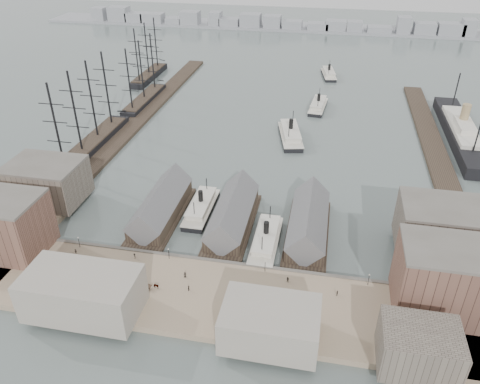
% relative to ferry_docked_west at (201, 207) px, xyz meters
% --- Properties ---
extents(ground, '(900.00, 900.00, 0.00)m').
position_rel_ferry_docked_west_xyz_m(ground, '(13.00, -23.04, -2.21)').
color(ground, '#515E5C').
rests_on(ground, ground).
extents(quay, '(180.00, 30.00, 2.00)m').
position_rel_ferry_docked_west_xyz_m(quay, '(13.00, -43.04, -1.21)').
color(quay, gray).
rests_on(quay, ground).
extents(seawall, '(180.00, 1.20, 2.30)m').
position_rel_ferry_docked_west_xyz_m(seawall, '(13.00, -28.24, -1.06)').
color(seawall, '#59544C').
rests_on(seawall, ground).
extents(west_wharf, '(10.00, 220.00, 1.60)m').
position_rel_ferry_docked_west_xyz_m(west_wharf, '(-55.00, 76.96, -1.41)').
color(west_wharf, '#2D231C').
rests_on(west_wharf, ground).
extents(east_wharf, '(10.00, 180.00, 1.60)m').
position_rel_ferry_docked_west_xyz_m(east_wharf, '(91.00, 66.96, -1.41)').
color(east_wharf, '#2D231C').
rests_on(east_wharf, ground).
extents(ferry_shed_west, '(14.00, 42.00, 12.60)m').
position_rel_ferry_docked_west_xyz_m(ferry_shed_west, '(-13.00, -6.16, 2.43)').
color(ferry_shed_west, '#2D231C').
rests_on(ferry_shed_west, ground).
extents(ferry_shed_center, '(14.00, 42.00, 12.60)m').
position_rel_ferry_docked_west_xyz_m(ferry_shed_center, '(13.00, -6.16, 2.43)').
color(ferry_shed_center, '#2D231C').
rests_on(ferry_shed_center, ground).
extents(ferry_shed_east, '(14.00, 42.00, 12.60)m').
position_rel_ferry_docked_west_xyz_m(ferry_shed_east, '(39.00, -6.16, 2.43)').
color(ferry_shed_east, '#2D231C').
rests_on(ferry_shed_east, ground).
extents(warehouse_west_back, '(26.00, 20.00, 14.00)m').
position_rel_ferry_docked_west_xyz_m(warehouse_west_back, '(-57.00, -5.04, 6.79)').
color(warehouse_west_back, '#60564C').
rests_on(warehouse_west_back, west_land).
extents(warehouse_east_front, '(30.00, 18.00, 19.00)m').
position_rel_ferry_docked_west_xyz_m(warehouse_east_front, '(79.00, -35.04, 9.29)').
color(warehouse_east_front, brown).
rests_on(warehouse_east_front, east_land).
extents(warehouse_east_back, '(28.00, 20.00, 15.00)m').
position_rel_ferry_docked_west_xyz_m(warehouse_east_back, '(81.00, -8.04, 7.29)').
color(warehouse_east_back, '#60564C').
rests_on(warehouse_east_back, east_land).
extents(street_bldg_center, '(24.00, 16.00, 10.00)m').
position_rel_ferry_docked_west_xyz_m(street_bldg_center, '(33.00, -55.04, 4.79)').
color(street_bldg_center, gray).
rests_on(street_bldg_center, quay).
extents(street_bldg_west, '(30.00, 16.00, 12.00)m').
position_rel_ferry_docked_west_xyz_m(street_bldg_west, '(-17.00, -55.04, 5.79)').
color(street_bldg_west, gray).
rests_on(street_bldg_west, quay).
extents(street_bldg_east, '(18.00, 14.00, 11.00)m').
position_rel_ferry_docked_west_xyz_m(street_bldg_east, '(68.00, -56.04, 5.29)').
color(street_bldg_east, '#60564C').
rests_on(street_bldg_east, quay).
extents(lamp_post_far_w, '(0.44, 0.44, 3.92)m').
position_rel_ferry_docked_west_xyz_m(lamp_post_far_w, '(-32.00, -30.04, 2.50)').
color(lamp_post_far_w, black).
rests_on(lamp_post_far_w, quay).
extents(lamp_post_near_w, '(0.44, 0.44, 3.92)m').
position_rel_ferry_docked_west_xyz_m(lamp_post_near_w, '(-2.00, -30.04, 2.50)').
color(lamp_post_near_w, black).
rests_on(lamp_post_near_w, quay).
extents(lamp_post_near_e, '(0.44, 0.44, 3.92)m').
position_rel_ferry_docked_west_xyz_m(lamp_post_near_e, '(28.00, -30.04, 2.50)').
color(lamp_post_near_e, black).
rests_on(lamp_post_near_e, quay).
extents(lamp_post_far_e, '(0.44, 0.44, 3.92)m').
position_rel_ferry_docked_west_xyz_m(lamp_post_far_e, '(58.00, -30.04, 2.50)').
color(lamp_post_far_e, black).
rests_on(lamp_post_far_e, quay).
extents(far_shore, '(500.00, 40.00, 15.72)m').
position_rel_ferry_docked_west_xyz_m(far_shore, '(10.93, 311.10, 1.69)').
color(far_shore, gray).
rests_on(far_shore, ground).
extents(ferry_docked_west, '(7.93, 26.43, 9.44)m').
position_rel_ferry_docked_west_xyz_m(ferry_docked_west, '(0.00, 0.00, 0.00)').
color(ferry_docked_west, black).
rests_on(ferry_docked_west, ground).
extents(ferry_docked_east, '(8.15, 27.17, 9.70)m').
position_rel_ferry_docked_west_xyz_m(ferry_docked_east, '(26.00, -14.83, 0.06)').
color(ferry_docked_east, black).
rests_on(ferry_docked_east, ground).
extents(ferry_open_near, '(15.51, 31.73, 10.88)m').
position_rel_ferry_docked_west_xyz_m(ferry_open_near, '(25.11, 69.66, 0.34)').
color(ferry_open_near, black).
rests_on(ferry_open_near, ground).
extents(ferry_open_mid, '(9.95, 26.39, 9.22)m').
position_rel_ferry_docked_west_xyz_m(ferry_open_mid, '(35.94, 112.38, -0.05)').
color(ferry_open_mid, black).
rests_on(ferry_open_mid, ground).
extents(ferry_open_far, '(11.45, 25.69, 8.86)m').
position_rel_ferry_docked_west_xyz_m(ferry_open_far, '(39.57, 172.76, -0.14)').
color(ferry_open_far, black).
rests_on(ferry_open_far, ground).
extents(sailing_ship_near, '(9.52, 65.60, 39.15)m').
position_rel_ferry_docked_west_xyz_m(sailing_ship_near, '(-63.17, 39.77, 0.66)').
color(sailing_ship_near, black).
rests_on(sailing_ship_near, ground).
extents(sailing_ship_mid, '(8.55, 49.38, 35.13)m').
position_rel_ferry_docked_west_xyz_m(sailing_ship_mid, '(-61.40, 102.08, 0.30)').
color(sailing_ship_mid, black).
rests_on(sailing_ship_mid, ground).
extents(sailing_ship_far, '(8.50, 47.23, 34.95)m').
position_rel_ferry_docked_west_xyz_m(sailing_ship_far, '(-75.51, 146.63, 0.31)').
color(sailing_ship_far, black).
rests_on(sailing_ship_far, ground).
extents(ocean_steamer, '(11.76, 85.95, 17.19)m').
position_rel_ferry_docked_west_xyz_m(ocean_steamer, '(105.00, 86.58, 1.48)').
color(ocean_steamer, black).
rests_on(ocean_steamer, ground).
extents(tram, '(3.73, 10.36, 3.61)m').
position_rel_ferry_docked_west_xyz_m(tram, '(72.51, -37.26, 1.63)').
color(tram, black).
rests_on(tram, quay).
extents(horse_cart_left, '(4.68, 1.88, 1.44)m').
position_rel_ferry_docked_west_xyz_m(horse_cart_left, '(-32.38, -40.22, 0.55)').
color(horse_cart_left, black).
rests_on(horse_cart_left, quay).
extents(horse_cart_center, '(5.03, 2.13, 1.67)m').
position_rel_ferry_docked_west_xyz_m(horse_cart_center, '(-2.05, -43.61, 0.62)').
color(horse_cart_center, black).
rests_on(horse_cart_center, quay).
extents(horse_cart_right, '(4.84, 2.92, 1.61)m').
position_rel_ferry_docked_west_xyz_m(horse_cart_right, '(25.70, -49.24, 0.60)').
color(horse_cart_right, black).
rests_on(horse_cart_right, quay).
extents(pedestrian_0, '(0.69, 0.74, 1.64)m').
position_rel_ferry_docked_west_xyz_m(pedestrian_0, '(-31.61, -33.28, 0.61)').
color(pedestrian_0, black).
rests_on(pedestrian_0, quay).
extents(pedestrian_1, '(0.93, 1.05, 1.81)m').
position_rel_ferry_docked_west_xyz_m(pedestrian_1, '(-19.43, -46.99, 0.69)').
color(pedestrian_1, black).
rests_on(pedestrian_1, quay).
extents(pedestrian_2, '(1.24, 1.33, 1.80)m').
position_rel_ferry_docked_west_xyz_m(pedestrian_2, '(-12.50, -31.97, 0.69)').
color(pedestrian_2, black).
rests_on(pedestrian_2, quay).
extents(pedestrian_3, '(1.04, 0.73, 1.64)m').
position_rel_ferry_docked_west_xyz_m(pedestrian_3, '(-8.62, -49.48, 0.61)').
color(pedestrian_3, black).
rests_on(pedestrian_3, quay).
extents(pedestrian_4, '(0.98, 0.73, 1.82)m').
position_rel_ferry_docked_west_xyz_m(pedestrian_4, '(5.37, -37.27, 0.70)').
color(pedestrian_4, black).
rests_on(pedestrian_4, quay).
extents(pedestrian_5, '(0.82, 0.79, 1.82)m').
position_rel_ferry_docked_west_xyz_m(pedestrian_5, '(22.19, -46.72, 0.70)').
color(pedestrian_5, black).
rests_on(pedestrian_5, quay).
extents(pedestrian_6, '(1.09, 1.11, 1.80)m').
position_rel_ferry_docked_west_xyz_m(pedestrian_6, '(35.17, -33.50, 0.69)').
color(pedestrian_6, black).
rests_on(pedestrian_6, quay).
extents(pedestrian_7, '(1.14, 1.20, 1.64)m').
position_rel_ferry_docked_west_xyz_m(pedestrian_7, '(42.80, -48.81, 0.61)').
color(pedestrian_7, black).
rests_on(pedestrian_7, quay).
extents(pedestrian_8, '(0.63, 1.09, 1.74)m').
position_rel_ferry_docked_west_xyz_m(pedestrian_8, '(49.40, -36.19, 0.66)').
color(pedestrian_8, black).
rests_on(pedestrian_8, quay).
extents(pedestrian_9, '(0.52, 0.80, 1.62)m').
position_rel_ferry_docked_west_xyz_m(pedestrian_9, '(64.99, -43.37, 0.60)').
color(pedestrian_9, black).
rests_on(pedestrian_9, quay).
extents(pedestrian_10, '(1.00, 0.93, 1.72)m').
position_rel_ferry_docked_west_xyz_m(pedestrian_10, '(-18.35, -42.49, 0.65)').
color(pedestrian_10, black).
rests_on(pedestrian_10, quay).
extents(pedestrian_11, '(0.51, 1.07, 1.78)m').
position_rel_ferry_docked_west_xyz_m(pedestrian_11, '(8.05, -42.47, 0.68)').
color(pedestrian_11, black).
rests_on(pedestrian_11, quay).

